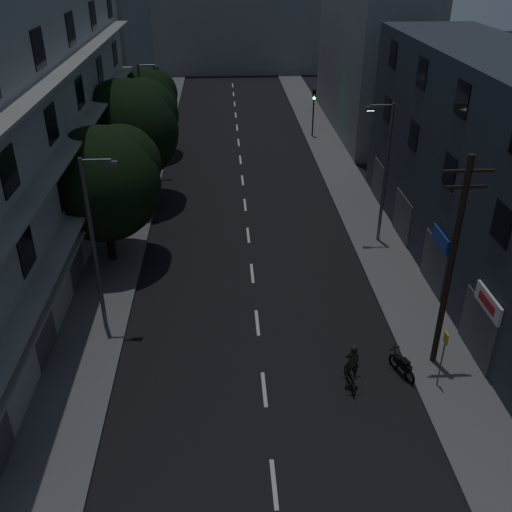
{
  "coord_description": "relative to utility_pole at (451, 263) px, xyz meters",
  "views": [
    {
      "loc": [
        -1.34,
        -10.61,
        15.59
      ],
      "look_at": [
        0.0,
        12.0,
        3.0
      ],
      "focal_mm": 40.0,
      "sensor_mm": 36.0,
      "label": 1
    }
  ],
  "objects": [
    {
      "name": "cyclist",
      "position": [
        -3.76,
        -1.18,
        -4.18
      ],
      "size": [
        0.65,
        1.64,
        2.04
      ],
      "rotation": [
        0.0,
        0.0,
        0.06
      ],
      "color": "black",
      "rests_on": "ground"
    },
    {
      "name": "traffic_signal_far_right",
      "position": [
        -0.51,
        31.41,
        -1.77
      ],
      "size": [
        0.28,
        0.37,
        4.1
      ],
      "color": "black",
      "rests_on": "sidewalk_right"
    },
    {
      "name": "street_lamp_left_far",
      "position": [
        -14.11,
        22.65,
        -0.27
      ],
      "size": [
        1.51,
        0.25,
        8.0
      ],
      "color": "#5B5E63",
      "rests_on": "sidewalk_left"
    },
    {
      "name": "building_left",
      "position": [
        -19.16,
        10.31,
        2.13
      ],
      "size": [
        7.0,
        36.0,
        14.0
      ],
      "color": "#9D9D98",
      "rests_on": "ground"
    },
    {
      "name": "ground",
      "position": [
        -7.18,
        17.31,
        -4.87
      ],
      "size": [
        160.0,
        160.0,
        0.0
      ],
      "primitive_type": "plane",
      "color": "black",
      "rests_on": "ground"
    },
    {
      "name": "sidewalk_right",
      "position": [
        0.32,
        17.31,
        -4.79
      ],
      "size": [
        3.0,
        90.0,
        0.15
      ],
      "primitive_type": "cube",
      "color": "#565659",
      "rests_on": "ground"
    },
    {
      "name": "street_lamp_right",
      "position": [
        0.28,
        11.02,
        -0.27
      ],
      "size": [
        1.51,
        0.25,
        8.0
      ],
      "color": "#585B60",
      "rests_on": "sidewalk_right"
    },
    {
      "name": "tree_far",
      "position": [
        -14.76,
        27.32,
        -0.43
      ],
      "size": [
        5.53,
        5.53,
        6.84
      ],
      "color": "black",
      "rests_on": "sidewalk_left"
    },
    {
      "name": "tree_near",
      "position": [
        -14.74,
        9.64,
        -0.07
      ],
      "size": [
        6.03,
        6.03,
        7.43
      ],
      "color": "black",
      "rests_on": "sidewalk_left"
    },
    {
      "name": "utility_pole",
      "position": [
        0.0,
        0.0,
        0.0
      ],
      "size": [
        1.8,
        0.24,
        9.0
      ],
      "color": "black",
      "rests_on": "sidewalk_right"
    },
    {
      "name": "bus_stop_sign",
      "position": [
        -0.34,
        -1.51,
        -2.98
      ],
      "size": [
        0.06,
        0.35,
        2.52
      ],
      "color": "#595B60",
      "rests_on": "sidewalk_right"
    },
    {
      "name": "traffic_signal_far_left",
      "position": [
        -13.64,
        32.59,
        -1.77
      ],
      "size": [
        0.28,
        0.37,
        4.1
      ],
      "color": "black",
      "rests_on": "sidewalk_left"
    },
    {
      "name": "building_far_left",
      "position": [
        -19.18,
        40.31,
        3.13
      ],
      "size": [
        6.0,
        20.0,
        16.0
      ],
      "primitive_type": "cube",
      "color": "slate",
      "rests_on": "ground"
    },
    {
      "name": "building_right",
      "position": [
        4.81,
        6.31,
        0.63
      ],
      "size": [
        6.19,
        28.0,
        11.0
      ],
      "color": "#292F38",
      "rests_on": "ground"
    },
    {
      "name": "lane_markings",
      "position": [
        -7.18,
        23.56,
        -4.86
      ],
      "size": [
        0.15,
        60.5,
        0.01
      ],
      "color": "beige",
      "rests_on": "ground"
    },
    {
      "name": "motorcycle",
      "position": [
        -1.52,
        -0.62,
        -4.44
      ],
      "size": [
        0.78,
        1.61,
        1.08
      ],
      "rotation": [
        0.0,
        0.0,
        0.36
      ],
      "color": "black",
      "rests_on": "ground"
    },
    {
      "name": "building_far_end",
      "position": [
        -7.18,
        62.31,
        0.13
      ],
      "size": [
        24.0,
        8.0,
        10.0
      ],
      "primitive_type": "cube",
      "color": "slate",
      "rests_on": "ground"
    },
    {
      "name": "building_far_right",
      "position": [
        4.82,
        34.31,
        1.63
      ],
      "size": [
        6.0,
        20.0,
        13.0
      ],
      "primitive_type": "cube",
      "color": "slate",
      "rests_on": "ground"
    },
    {
      "name": "tree_mid",
      "position": [
        -14.56,
        17.76,
        0.32
      ],
      "size": [
        6.55,
        6.55,
        8.06
      ],
      "color": "black",
      "rests_on": "sidewalk_left"
    },
    {
      "name": "street_lamp_left_near",
      "position": [
        -14.02,
        3.35,
        -0.27
      ],
      "size": [
        1.51,
        0.25,
        8.0
      ],
      "color": "#53565A",
      "rests_on": "sidewalk_left"
    },
    {
      "name": "sidewalk_left",
      "position": [
        -14.68,
        17.31,
        -4.79
      ],
      "size": [
        3.0,
        90.0,
        0.15
      ],
      "primitive_type": "cube",
      "color": "#565659",
      "rests_on": "ground"
    }
  ]
}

